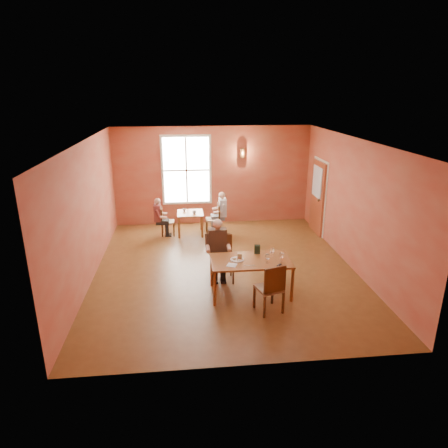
{
  "coord_description": "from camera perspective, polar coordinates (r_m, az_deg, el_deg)",
  "views": [
    {
      "loc": [
        -0.93,
        -8.55,
        4.05
      ],
      "look_at": [
        0.0,
        0.2,
        1.05
      ],
      "focal_mm": 32.0,
      "sensor_mm": 36.0,
      "label": 1
    }
  ],
  "objects": [
    {
      "name": "chair_diner_main",
      "position": [
        8.74,
        -0.16,
        -5.06
      ],
      "size": [
        0.45,
        0.45,
        1.02
      ],
      "primitive_type": null,
      "rotation": [
        0.0,
        0.0,
        3.14
      ],
      "color": "#492314",
      "rests_on": "ground"
    },
    {
      "name": "goblet_b",
      "position": [
        8.08,
        8.22,
        -4.67
      ],
      "size": [
        0.09,
        0.09,
        0.2
      ],
      "primitive_type": null,
      "rotation": [
        0.0,
        0.0,
        0.14
      ],
      "color": "white",
      "rests_on": "main_table"
    },
    {
      "name": "goblet_c",
      "position": [
        7.98,
        6.21,
        -4.88
      ],
      "size": [
        0.09,
        0.09,
        0.19
      ],
      "primitive_type": null,
      "rotation": [
        0.0,
        0.0,
        -0.1
      ],
      "color": "white",
      "rests_on": "main_table"
    },
    {
      "name": "chair_diner_maroon",
      "position": [
        11.63,
        -8.03,
        0.41
      ],
      "size": [
        0.37,
        0.37,
        0.83
      ],
      "primitive_type": null,
      "rotation": [
        0.0,
        0.0,
        -1.57
      ],
      "color": "#563719",
      "rests_on": "ground"
    },
    {
      "name": "napkin",
      "position": [
        7.87,
        1.13,
        -5.89
      ],
      "size": [
        0.24,
        0.24,
        0.01
      ],
      "primitive_type": "cube",
      "rotation": [
        0.0,
        0.0,
        -0.39
      ],
      "color": "white",
      "rests_on": "main_table"
    },
    {
      "name": "plate_food",
      "position": [
        8.09,
        1.88,
        -5.05
      ],
      "size": [
        0.34,
        0.34,
        0.04
      ],
      "primitive_type": "cylinder",
      "rotation": [
        0.0,
        0.0,
        0.26
      ],
      "color": "white",
      "rests_on": "main_table"
    },
    {
      "name": "main_table",
      "position": [
        8.28,
        3.78,
        -7.54
      ],
      "size": [
        1.62,
        0.91,
        0.76
      ],
      "primitive_type": null,
      "color": "brown",
      "rests_on": "ground"
    },
    {
      "name": "wall_front",
      "position": [
        5.73,
        3.94,
        -7.61
      ],
      "size": [
        6.0,
        0.04,
        3.0
      ],
      "primitive_type": "cube",
      "color": "brown",
      "rests_on": "ground"
    },
    {
      "name": "wall_back",
      "position": [
        12.35,
        -1.63,
        6.9
      ],
      "size": [
        6.0,
        0.04,
        3.0
      ],
      "primitive_type": "cube",
      "color": "brown",
      "rests_on": "ground"
    },
    {
      "name": "chair_empty",
      "position": [
        7.65,
        6.45,
        -8.95
      ],
      "size": [
        0.55,
        0.55,
        1.0
      ],
      "primitive_type": null,
      "rotation": [
        0.0,
        0.0,
        0.31
      ],
      "color": "#532D16",
      "rests_on": "ground"
    },
    {
      "name": "window",
      "position": [
        12.23,
        -5.39,
        7.66
      ],
      "size": [
        1.36,
        0.1,
        1.96
      ],
      "primitive_type": "cube",
      "color": "white",
      "rests_on": "wall_back"
    },
    {
      "name": "ground",
      "position": [
        9.51,
        0.13,
        -6.39
      ],
      "size": [
        6.0,
        7.0,
        0.01
      ],
      "primitive_type": "cube",
      "color": "brown",
      "rests_on": "ground"
    },
    {
      "name": "sandwich",
      "position": [
        8.12,
        2.24,
        -4.69
      ],
      "size": [
        0.1,
        0.1,
        0.11
      ],
      "primitive_type": "cube",
      "rotation": [
        0.0,
        0.0,
        -0.19
      ],
      "color": "tan",
      "rests_on": "main_table"
    },
    {
      "name": "wall_left",
      "position": [
        9.16,
        -18.88,
        1.63
      ],
      "size": [
        0.04,
        7.0,
        3.0
      ],
      "primitive_type": "cube",
      "color": "brown",
      "rests_on": "ground"
    },
    {
      "name": "diner_white",
      "position": [
        11.6,
        -1.49,
        1.45
      ],
      "size": [
        0.47,
        0.47,
        1.18
      ],
      "primitive_type": null,
      "rotation": [
        0.0,
        0.0,
        1.57
      ],
      "color": "silver",
      "rests_on": "ground"
    },
    {
      "name": "second_table",
      "position": [
        11.65,
        -4.82,
        0.1
      ],
      "size": [
        0.74,
        0.74,
        0.65
      ],
      "primitive_type": null,
      "color": "brown",
      "rests_on": "ground"
    },
    {
      "name": "ceiling",
      "position": [
        8.66,
        0.14,
        11.87
      ],
      "size": [
        6.0,
        7.0,
        0.04
      ],
      "primitive_type": "cube",
      "color": "white",
      "rests_on": "wall_back"
    },
    {
      "name": "cup_b",
      "position": [
        11.67,
        -5.7,
        2.01
      ],
      "size": [
        0.1,
        0.1,
        0.08
      ],
      "primitive_type": "imported",
      "rotation": [
        0.0,
        0.0,
        -0.12
      ],
      "color": "silver",
      "rests_on": "second_table"
    },
    {
      "name": "menu_stand",
      "position": [
        8.38,
        4.77,
        -3.64
      ],
      "size": [
        0.13,
        0.08,
        0.2
      ],
      "primitive_type": "cube",
      "rotation": [
        0.0,
        0.0,
        -0.21
      ],
      "color": "#213828",
      "rests_on": "main_table"
    },
    {
      "name": "diner_maroon",
      "position": [
        11.59,
        -8.21,
        1.01
      ],
      "size": [
        0.43,
        0.43,
        1.09
      ],
      "primitive_type": null,
      "rotation": [
        0.0,
        0.0,
        -1.57
      ],
      "color": "maroon",
      "rests_on": "ground"
    },
    {
      "name": "knife",
      "position": [
        7.87,
        3.67,
        -5.92
      ],
      "size": [
        0.21,
        0.03,
        0.0
      ],
      "primitive_type": "cube",
      "rotation": [
        0.0,
        0.0,
        -0.07
      ],
      "color": "silver",
      "rests_on": "main_table"
    },
    {
      "name": "sunglasses",
      "position": [
        7.93,
        7.9,
        -5.82
      ],
      "size": [
        0.12,
        0.12,
        0.02
      ],
      "primitive_type": "cube",
      "rotation": [
        0.0,
        0.0,
        0.77
      ],
      "color": "black",
      "rests_on": "main_table"
    },
    {
      "name": "diner_main",
      "position": [
        8.66,
        -0.14,
        -4.27
      ],
      "size": [
        0.52,
        0.52,
        1.31
      ],
      "primitive_type": null,
      "rotation": [
        0.0,
        0.0,
        3.14
      ],
      "color": "#40261F",
      "rests_on": "ground"
    },
    {
      "name": "door",
      "position": [
        11.9,
        13.15,
        3.72
      ],
      "size": [
        0.12,
        1.04,
        2.1
      ],
      "primitive_type": "cube",
      "color": "maroon",
      "rests_on": "ground"
    },
    {
      "name": "goblet_a",
      "position": [
        8.27,
        6.87,
        -4.02
      ],
      "size": [
        0.09,
        0.09,
        0.2
      ],
      "primitive_type": null,
      "rotation": [
        0.0,
        0.0,
        -0.08
      ],
      "color": "silver",
      "rests_on": "main_table"
    },
    {
      "name": "wall_right",
      "position": [
        9.75,
        17.97,
        2.73
      ],
      "size": [
        0.04,
        7.0,
        3.0
      ],
      "primitive_type": "cube",
      "color": "brown",
      "rests_on": "ground"
    },
    {
      "name": "cup_a",
      "position": [
        11.41,
        -4.27,
        1.67
      ],
      "size": [
        0.11,
        0.11,
        0.09
      ],
      "primitive_type": "imported",
      "rotation": [
        0.0,
        0.0,
        -0.01
      ],
      "color": "white",
      "rests_on": "second_table"
    },
    {
      "name": "wall_sconce",
      "position": [
        12.23,
        2.65,
        10.1
      ],
      "size": [
        0.16,
        0.16,
        0.28
      ],
      "primitive_type": "cylinder",
      "color": "brown",
      "rests_on": "wall_back"
    },
    {
      "name": "chair_diner_white",
      "position": [
        11.64,
        -1.63,
        0.77
      ],
      "size": [
        0.39,
        0.39,
        0.89
      ],
      "primitive_type": null,
      "rotation": [
        0.0,
        0.0,
        1.57
      ],
      "color": "brown",
      "rests_on": "ground"
    }
  ]
}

